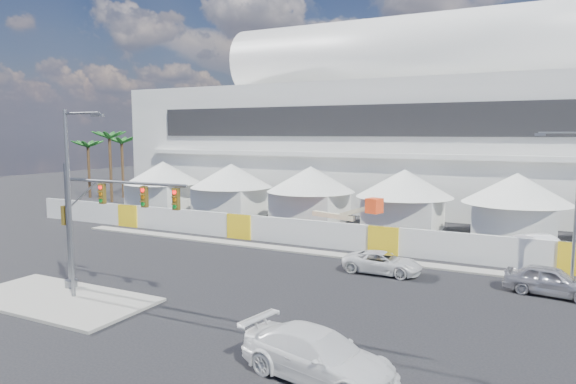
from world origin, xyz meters
The scene contains 14 objects.
ground centered at (0.00, 0.00, 0.00)m, with size 160.00×160.00×0.00m, color black.
median_island centered at (-6.00, -3.00, 0.07)m, with size 10.00×5.00×0.15m, color gray.
stadium centered at (8.71, 41.50, 9.45)m, with size 80.00×24.80×21.98m.
tent_row centered at (0.50, 24.00, 3.15)m, with size 53.40×8.40×5.40m.
hoarding_fence centered at (6.00, 14.50, 1.00)m, with size 70.00×0.25×2.00m, color silver.
palm_cluster centered at (-33.46, 29.50, 6.88)m, with size 10.60×10.60×8.55m.
sedan_silver centered at (16.56, 9.46, 0.79)m, with size 4.61×1.86×1.57m, color #B2B1B6.
pickup_curb centered at (7.36, 9.61, 0.66)m, with size 4.78×2.20×1.33m, color silver.
pickup_near centered at (9.30, -4.66, 0.85)m, with size 5.89×2.39×1.71m, color white.
lot_car_a centered at (16.07, 17.82, 0.82)m, with size 4.99×1.74×1.65m, color white.
traffic_mast centered at (-5.05, -1.37, 3.93)m, with size 8.44×0.66×6.80m.
streetlight_median centered at (-5.24, -2.42, 5.65)m, with size 2.65×0.27×9.59m.
streetlight_curb centered at (17.46, 12.50, 5.08)m, with size 2.59×0.58×8.76m.
boom_lift centered at (0.88, 16.77, 1.04)m, with size 7.87×2.83×3.87m.
Camera 1 is at (16.09, -20.38, 8.57)m, focal length 32.00 mm.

